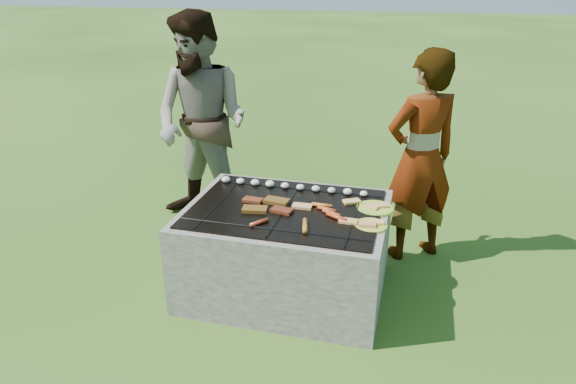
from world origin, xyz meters
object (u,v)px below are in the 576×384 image
fire_pit (286,252)px  cook (421,158)px  plate_far (375,208)px  bystander (202,122)px  plate_near (371,225)px

fire_pit → cook: (0.82, 0.71, 0.50)m
plate_far → bystander: 1.71m
fire_pit → plate_far: plate_far is taller
plate_far → plate_near: bearing=-90.4°
plate_far → cook: 0.65m
plate_far → fire_pit: bearing=-165.9°
plate_near → plate_far: bearing=89.6°
fire_pit → cook: size_ratio=0.83×
plate_near → bystander: 1.83m
fire_pit → cook: bearing=40.8°
plate_near → cook: (0.26, 0.82, 0.17)m
cook → plate_near: bearing=38.1°
cook → fire_pit: bearing=6.5°
fire_pit → cook: 1.19m
fire_pit → bystander: bearing=137.2°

